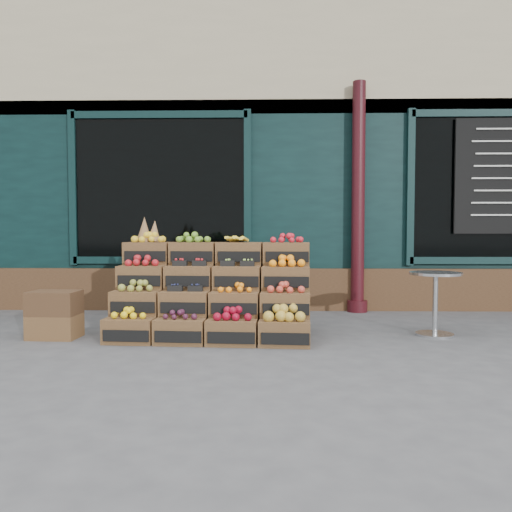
{
  "coord_description": "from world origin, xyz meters",
  "views": [
    {
      "loc": [
        -0.08,
        -4.96,
        1.13
      ],
      "look_at": [
        -0.2,
        0.7,
        0.85
      ],
      "focal_mm": 35.0,
      "sensor_mm": 36.0,
      "label": 1
    }
  ],
  "objects": [
    {
      "name": "crate_display",
      "position": [
        -0.66,
        0.42,
        0.4
      ],
      "size": [
        2.13,
        1.14,
        1.3
      ],
      "rotation": [
        0.0,
        0.0,
        -0.07
      ],
      "color": "brown",
      "rests_on": "ground"
    },
    {
      "name": "spare_crates",
      "position": [
        -2.32,
        0.23,
        0.25
      ],
      "size": [
        0.52,
        0.37,
        0.5
      ],
      "rotation": [
        0.0,
        0.0,
        -0.05
      ],
      "color": "brown",
      "rests_on": "ground"
    },
    {
      "name": "shopkeeper",
      "position": [
        -1.99,
        2.77,
        0.98
      ],
      "size": [
        0.82,
        0.66,
        1.97
      ],
      "primitive_type": "imported",
      "rotation": [
        0.0,
        0.0,
        2.85
      ],
      "color": "#1E6C20",
      "rests_on": "ground"
    },
    {
      "name": "ground",
      "position": [
        0.0,
        0.0,
        0.0
      ],
      "size": [
        60.0,
        60.0,
        0.0
      ],
      "primitive_type": "plane",
      "color": "#4B4B4E",
      "rests_on": "ground"
    },
    {
      "name": "bistro_table",
      "position": [
        1.74,
        0.43,
        0.43
      ],
      "size": [
        0.55,
        0.55,
        0.69
      ],
      "rotation": [
        0.0,
        0.0,
        0.01
      ],
      "color": "#B2B5B9",
      "rests_on": "ground"
    },
    {
      "name": "shop_facade",
      "position": [
        0.0,
        5.11,
        2.4
      ],
      "size": [
        12.0,
        6.24,
        4.8
      ],
      "color": "black",
      "rests_on": "ground"
    }
  ]
}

